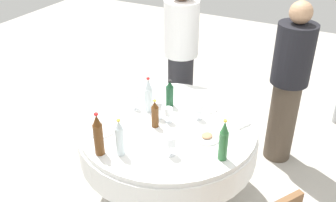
# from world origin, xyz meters

# --- Properties ---
(ground_plane) EXTENTS (10.00, 10.00, 0.00)m
(ground_plane) POSITION_xyz_m (0.00, 0.00, 0.00)
(ground_plane) COLOR #B7B2A8
(dining_table) EXTENTS (1.43, 1.43, 0.74)m
(dining_table) POSITION_xyz_m (0.00, 0.00, 0.59)
(dining_table) COLOR white
(dining_table) RESTS_ON ground_plane
(bottle_brown_north) EXTENTS (0.06, 0.06, 0.24)m
(bottle_brown_north) POSITION_xyz_m (0.08, -0.07, 0.85)
(bottle_brown_north) COLOR #593314
(bottle_brown_north) RESTS_ON dining_table
(bottle_brown_mid) EXTENTS (0.07, 0.07, 0.33)m
(bottle_brown_mid) POSITION_xyz_m (0.56, -0.25, 0.90)
(bottle_brown_mid) COLOR #593314
(bottle_brown_mid) RESTS_ON dining_table
(bottle_clear_outer) EXTENTS (0.06, 0.06, 0.29)m
(bottle_clear_outer) POSITION_xyz_m (0.50, -0.12, 0.87)
(bottle_clear_outer) COLOR silver
(bottle_clear_outer) RESTS_ON dining_table
(bottle_green_inner) EXTENTS (0.06, 0.06, 0.32)m
(bottle_green_inner) POSITION_xyz_m (0.21, 0.53, 0.89)
(bottle_green_inner) COLOR #2D6B38
(bottle_green_inner) RESTS_ON dining_table
(bottle_dark_green_left) EXTENTS (0.07, 0.07, 0.24)m
(bottle_dark_green_left) POSITION_xyz_m (-0.26, -0.12, 0.85)
(bottle_dark_green_left) COLOR #194728
(bottle_dark_green_left) RESTS_ON dining_table
(bottle_clear_east) EXTENTS (0.07, 0.07, 0.30)m
(bottle_clear_east) POSITION_xyz_m (-0.11, -0.24, 0.88)
(bottle_clear_east) COLOR silver
(bottle_clear_east) RESTS_ON dining_table
(wine_glass_inner) EXTENTS (0.06, 0.06, 0.15)m
(wine_glass_inner) POSITION_xyz_m (-0.04, -0.10, 0.85)
(wine_glass_inner) COLOR white
(wine_glass_inner) RESTS_ON dining_table
(wine_glass_left) EXTENTS (0.07, 0.07, 0.15)m
(wine_glass_left) POSITION_xyz_m (0.34, 0.20, 0.85)
(wine_glass_left) COLOR white
(wine_glass_left) RESTS_ON dining_table
(wine_glass_east) EXTENTS (0.07, 0.07, 0.14)m
(wine_glass_east) POSITION_xyz_m (-0.17, 0.18, 0.84)
(wine_glass_east) COLOR white
(wine_glass_east) RESTS_ON dining_table
(wine_glass_rear) EXTENTS (0.06, 0.06, 0.13)m
(wine_glass_rear) POSITION_xyz_m (-0.02, -0.01, 0.83)
(wine_glass_rear) COLOR white
(wine_glass_rear) RESTS_ON dining_table
(wine_glass_south) EXTENTS (0.06, 0.06, 0.13)m
(wine_glass_south) POSITION_xyz_m (-0.08, -0.35, 0.83)
(wine_glass_south) COLOR white
(wine_glass_south) RESTS_ON dining_table
(plate_south) EXTENTS (0.20, 0.20, 0.04)m
(plate_south) POSITION_xyz_m (0.04, 0.35, 0.75)
(plate_south) COLOR white
(plate_south) RESTS_ON dining_table
(plate_near) EXTENTS (0.22, 0.22, 0.02)m
(plate_near) POSITION_xyz_m (-0.36, 0.16, 0.75)
(plate_near) COLOR white
(plate_near) RESTS_ON dining_table
(plate_right) EXTENTS (0.21, 0.21, 0.02)m
(plate_right) POSITION_xyz_m (0.33, -0.41, 0.75)
(plate_right) COLOR white
(plate_right) RESTS_ON dining_table
(fork_mid) EXTENTS (0.18, 0.06, 0.00)m
(fork_mid) POSITION_xyz_m (-0.08, -0.51, 0.74)
(fork_mid) COLOR silver
(fork_mid) RESTS_ON dining_table
(spoon_outer) EXTENTS (0.08, 0.17, 0.00)m
(spoon_outer) POSITION_xyz_m (0.34, -0.09, 0.74)
(spoon_outer) COLOR silver
(spoon_outer) RESTS_ON dining_table
(folded_napkin) EXTENTS (0.17, 0.17, 0.02)m
(folded_napkin) POSITION_xyz_m (-0.26, 0.50, 0.75)
(folded_napkin) COLOR white
(folded_napkin) RESTS_ON dining_table
(person_north) EXTENTS (0.34, 0.34, 1.65)m
(person_north) POSITION_xyz_m (-0.96, -0.35, 0.86)
(person_north) COLOR #26262B
(person_north) RESTS_ON ground_plane
(person_mid) EXTENTS (0.34, 0.34, 1.57)m
(person_mid) POSITION_xyz_m (-0.99, 0.72, 0.82)
(person_mid) COLOR #4C3F33
(person_mid) RESTS_ON ground_plane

